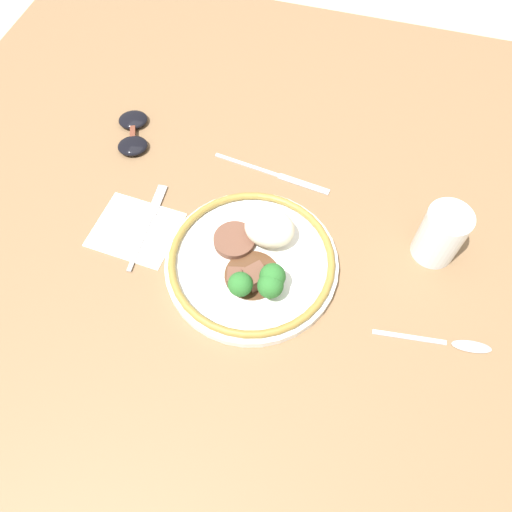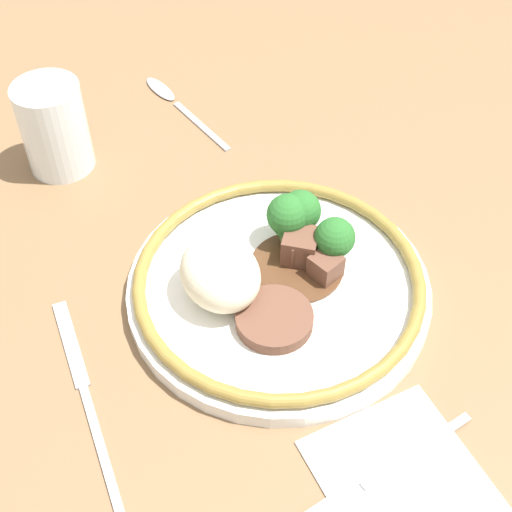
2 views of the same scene
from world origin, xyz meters
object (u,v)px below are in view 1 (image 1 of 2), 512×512
Objects in this scene: plate at (256,260)px; fork at (150,218)px; juice_glass at (440,236)px; sunglasses at (133,133)px; knife at (276,175)px; spoon at (456,344)px.

plate is 0.20m from fork.
juice_glass reaches higher than plate.
fork is 0.19m from sunglasses.
plate reaches higher than knife.
sunglasses is at bearing 151.06° from spoon.
knife is at bearing -53.32° from fork.
fork reaches higher than knife.
plate is 1.58× the size of spoon.
plate is 2.78× the size of juice_glass.
plate reaches higher than fork.
juice_glass is at bearing 101.82° from spoon.
sunglasses is (-0.61, 0.25, 0.01)m from spoon.
plate is 1.25× the size of knife.
knife is 1.27× the size of spoon.
knife is at bearing 95.36° from plate.
juice_glass is 0.16m from spoon.
plate is at bearing -77.29° from knife.
spoon is at bearing -71.49° from juice_glass.
knife is 0.28m from sunglasses.
fork is 0.51m from spoon.
sunglasses reaches higher than spoon.
juice_glass is 0.45× the size of knife.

